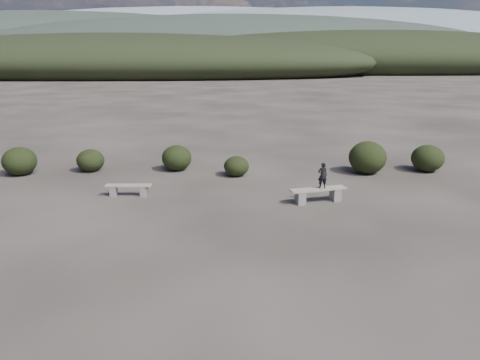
{
  "coord_description": "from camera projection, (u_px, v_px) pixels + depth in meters",
  "views": [
    {
      "loc": [
        -0.23,
        -10.5,
        4.95
      ],
      "look_at": [
        -0.03,
        3.5,
        1.1
      ],
      "focal_mm": 35.0,
      "sensor_mm": 36.0,
      "label": 1
    }
  ],
  "objects": [
    {
      "name": "shrub_c",
      "position": [
        236.0,
        166.0,
        19.17
      ],
      "size": [
        1.04,
        1.04,
        0.83
      ],
      "primitive_type": "ellipsoid",
      "color": "black",
      "rests_on": "ground"
    },
    {
      "name": "shrub_a",
      "position": [
        90.0,
        160.0,
        19.93
      ],
      "size": [
        1.16,
        1.16,
        0.95
      ],
      "primitive_type": "ellipsoid",
      "color": "black",
      "rests_on": "ground"
    },
    {
      "name": "shrub_d",
      "position": [
        368.0,
        157.0,
        19.54
      ],
      "size": [
        1.56,
        1.56,
        1.36
      ],
      "primitive_type": "ellipsoid",
      "color": "black",
      "rests_on": "ground"
    },
    {
      "name": "bench_right",
      "position": [
        318.0,
        194.0,
        15.84
      ],
      "size": [
        2.0,
        0.9,
        0.49
      ],
      "rotation": [
        0.0,
        0.0,
        0.26
      ],
      "color": "slate",
      "rests_on": "ground"
    },
    {
      "name": "ground",
      "position": [
        243.0,
        261.0,
        11.44
      ],
      "size": [
        1200.0,
        1200.0,
        0.0
      ],
      "primitive_type": "plane",
      "color": "#2B2522",
      "rests_on": "ground"
    },
    {
      "name": "bench_left",
      "position": [
        129.0,
        189.0,
        16.57
      ],
      "size": [
        1.62,
        0.36,
        0.4
      ],
      "rotation": [
        0.0,
        0.0,
        -0.02
      ],
      "color": "slate",
      "rests_on": "ground"
    },
    {
      "name": "shrub_e",
      "position": [
        428.0,
        158.0,
        19.9
      ],
      "size": [
        1.37,
        1.37,
        1.14
      ],
      "primitive_type": "ellipsoid",
      "color": "black",
      "rests_on": "ground"
    },
    {
      "name": "seated_person",
      "position": [
        323.0,
        175.0,
        15.71
      ],
      "size": [
        0.35,
        0.25,
        0.89
      ],
      "primitive_type": "imported",
      "rotation": [
        0.0,
        0.0,
        3.26
      ],
      "color": "black",
      "rests_on": "bench_right"
    },
    {
      "name": "shrub_b",
      "position": [
        177.0,
        158.0,
        20.06
      ],
      "size": [
        1.27,
        1.27,
        1.09
      ],
      "primitive_type": "ellipsoid",
      "color": "black",
      "rests_on": "ground"
    },
    {
      "name": "mountain_ridges",
      "position": [
        223.0,
        43.0,
        335.35
      ],
      "size": [
        500.0,
        400.0,
        56.0
      ],
      "color": "black",
      "rests_on": "ground"
    },
    {
      "name": "shrub_f",
      "position": [
        20.0,
        161.0,
        19.32
      ],
      "size": [
        1.38,
        1.38,
        1.16
      ],
      "primitive_type": "ellipsoid",
      "color": "black",
      "rests_on": "ground"
    }
  ]
}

